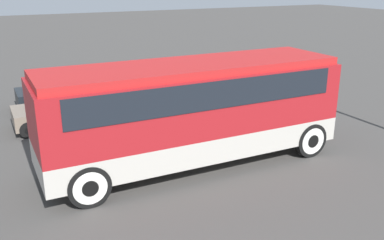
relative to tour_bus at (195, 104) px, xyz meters
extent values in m
plane|color=#423F3D|center=(-0.10, 0.00, -1.90)|extent=(120.00, 120.00, 0.00)
cube|color=#B7B2A8|center=(-0.10, 0.00, -1.06)|extent=(9.06, 2.59, 0.74)
cube|color=maroon|center=(-0.10, 0.00, 0.17)|extent=(9.06, 2.59, 1.72)
cube|color=black|center=(-0.10, 0.00, 0.60)|extent=(7.97, 2.63, 0.78)
cube|color=#B21E1E|center=(-0.10, 0.00, 1.14)|extent=(8.88, 2.38, 0.22)
cube|color=maroon|center=(4.28, 0.00, -0.08)|extent=(0.36, 2.49, 1.97)
cylinder|color=black|center=(3.54, -1.18, -1.35)|extent=(1.11, 0.28, 1.11)
cylinder|color=silver|center=(3.54, -1.18, -1.35)|extent=(0.87, 0.30, 0.87)
cylinder|color=black|center=(3.54, -1.18, -1.35)|extent=(0.42, 0.32, 0.42)
cylinder|color=black|center=(3.54, 1.18, -1.35)|extent=(1.11, 0.28, 1.11)
cylinder|color=silver|center=(3.54, 1.18, -1.35)|extent=(0.87, 0.30, 0.87)
cylinder|color=black|center=(3.54, 1.18, -1.35)|extent=(0.42, 0.32, 0.42)
cylinder|color=black|center=(-3.57, -1.18, -1.35)|extent=(1.11, 0.28, 1.11)
cylinder|color=silver|center=(-3.57, -1.18, -1.35)|extent=(0.87, 0.30, 0.87)
cylinder|color=black|center=(-3.57, -1.18, -1.35)|extent=(0.42, 0.32, 0.42)
cylinder|color=black|center=(-3.57, 1.18, -1.35)|extent=(1.11, 0.28, 1.11)
cylinder|color=silver|center=(-3.57, 1.18, -1.35)|extent=(0.87, 0.30, 0.87)
cylinder|color=black|center=(-3.57, 1.18, -1.35)|extent=(0.42, 0.32, 0.42)
cube|color=black|center=(-2.31, 8.15, -1.34)|extent=(4.14, 1.80, 0.60)
cube|color=black|center=(-2.47, 8.15, -0.80)|extent=(2.16, 1.62, 0.49)
cylinder|color=black|center=(-0.72, 7.34, -1.55)|extent=(0.70, 0.22, 0.70)
cylinder|color=black|center=(-0.72, 7.34, -1.55)|extent=(0.26, 0.26, 0.26)
cylinder|color=black|center=(-0.72, 8.96, -1.55)|extent=(0.70, 0.22, 0.70)
cylinder|color=black|center=(-0.72, 8.96, -1.55)|extent=(0.26, 0.26, 0.26)
cylinder|color=black|center=(-3.89, 7.34, -1.55)|extent=(0.70, 0.22, 0.70)
cylinder|color=black|center=(-3.89, 7.34, -1.55)|extent=(0.26, 0.26, 0.26)
cylinder|color=black|center=(-3.89, 8.96, -1.55)|extent=(0.70, 0.22, 0.70)
cylinder|color=black|center=(-3.89, 8.96, -1.55)|extent=(0.26, 0.26, 0.26)
cube|color=#7A6B5B|center=(-2.60, 5.47, -1.39)|extent=(4.37, 1.80, 0.58)
cube|color=black|center=(-2.77, 5.47, -0.82)|extent=(2.27, 1.62, 0.54)
cylinder|color=black|center=(-0.83, 4.66, -1.60)|extent=(0.60, 0.22, 0.60)
cylinder|color=black|center=(-0.83, 4.66, -1.60)|extent=(0.23, 0.26, 0.23)
cylinder|color=black|center=(-0.83, 6.27, -1.60)|extent=(0.60, 0.22, 0.60)
cylinder|color=black|center=(-0.83, 6.27, -1.60)|extent=(0.23, 0.26, 0.23)
cylinder|color=black|center=(-4.36, 4.66, -1.60)|extent=(0.60, 0.22, 0.60)
cylinder|color=black|center=(-4.36, 4.66, -1.60)|extent=(0.23, 0.26, 0.23)
cylinder|color=black|center=(-4.36, 6.27, -1.60)|extent=(0.60, 0.22, 0.60)
cylinder|color=black|center=(-4.36, 6.27, -1.60)|extent=(0.23, 0.26, 0.23)
camera|label=1|loc=(-5.56, -10.89, 3.61)|focal=40.00mm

